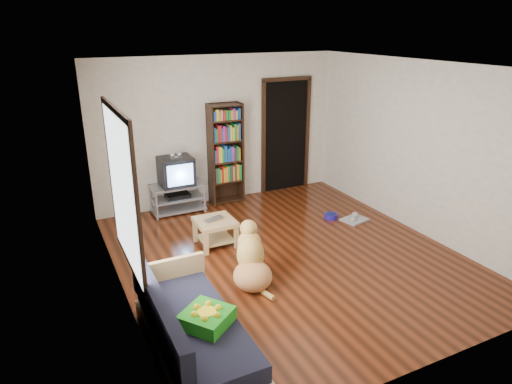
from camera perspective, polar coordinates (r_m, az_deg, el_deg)
name	(u,v)px	position (r m, az deg, el deg)	size (l,w,h in m)	color
ground	(288,256)	(6.51, 3.96, -7.98)	(5.00, 5.00, 0.00)	#5E2510
ceiling	(293,66)	(5.76, 4.61, 15.45)	(5.00, 5.00, 0.00)	white
wall_back	(219,130)	(8.19, -4.63, 7.68)	(4.50, 4.50, 0.00)	silver
wall_front	(437,246)	(4.20, 21.74, -6.34)	(4.50, 4.50, 0.00)	silver
wall_left	(114,195)	(5.29, -17.30, -0.31)	(5.00, 5.00, 0.00)	silver
wall_right	(418,149)	(7.37, 19.63, 5.13)	(5.00, 5.00, 0.00)	silver
green_cushion	(207,318)	(4.46, -6.18, -15.37)	(0.42, 0.42, 0.14)	green
laptop	(216,220)	(6.64, -5.06, -3.49)	(0.30, 0.19, 0.02)	silver
dog_bowl	(331,216)	(7.78, 9.35, -2.98)	(0.22, 0.22, 0.08)	#231595
grey_rag	(354,220)	(7.78, 12.21, -3.40)	(0.40, 0.32, 0.03)	#A7A7A7
window	(123,191)	(4.76, -16.33, 0.06)	(0.03, 1.46, 1.70)	white
doorway	(286,133)	(8.78, 3.72, 7.36)	(1.03, 0.05, 2.19)	black
tv_stand	(178,197)	(7.98, -9.76, -0.63)	(0.90, 0.45, 0.50)	#99999E
crt_tv	(176,171)	(7.85, -10.01, 2.66)	(0.55, 0.52, 0.58)	black
bookshelf	(226,148)	(8.14, -3.83, 5.45)	(0.60, 0.30, 1.80)	black
sofa	(191,334)	(4.66, -8.11, -17.18)	(0.80, 1.80, 0.80)	tan
coffee_table	(215,227)	(6.72, -5.12, -4.43)	(0.55, 0.55, 0.40)	tan
dog	(251,261)	(5.78, -0.61, -8.62)	(0.62, 0.95, 0.78)	#D08550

